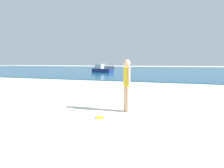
{
  "coord_description": "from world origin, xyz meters",
  "views": [
    {
      "loc": [
        2.92,
        -0.16,
        1.58
      ],
      "look_at": [
        0.44,
        7.04,
        0.71
      ],
      "focal_mm": 29.51,
      "sensor_mm": 36.0,
      "label": 1
    }
  ],
  "objects_px": {
    "boat_near": "(102,70)",
    "frisbee": "(100,117)",
    "person_standing": "(127,82)",
    "boat_far": "(106,67)"
  },
  "relations": [
    {
      "from": "boat_near",
      "to": "frisbee",
      "type": "bearing_deg",
      "value": -49.01
    },
    {
      "from": "person_standing",
      "to": "boat_near",
      "type": "relative_size",
      "value": 0.43
    },
    {
      "from": "person_standing",
      "to": "frisbee",
      "type": "distance_m",
      "value": 1.44
    },
    {
      "from": "frisbee",
      "to": "boat_near",
      "type": "relative_size",
      "value": 0.06
    },
    {
      "from": "person_standing",
      "to": "boat_far",
      "type": "xyz_separation_m",
      "value": [
        -16.19,
        40.36,
        -0.42
      ]
    },
    {
      "from": "boat_far",
      "to": "boat_near",
      "type": "bearing_deg",
      "value": -92.35
    },
    {
      "from": "frisbee",
      "to": "person_standing",
      "type": "bearing_deg",
      "value": 59.33
    },
    {
      "from": "person_standing",
      "to": "boat_far",
      "type": "distance_m",
      "value": 43.49
    },
    {
      "from": "frisbee",
      "to": "boat_far",
      "type": "distance_m",
      "value": 44.15
    },
    {
      "from": "person_standing",
      "to": "boat_near",
      "type": "distance_m",
      "value": 24.2
    }
  ]
}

